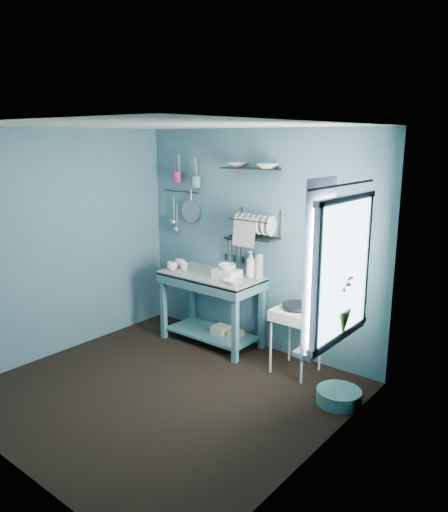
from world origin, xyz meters
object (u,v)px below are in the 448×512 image
Objects in this scene: soap_bottle at (251,264)px; colander at (191,211)px; work_counter at (211,309)px; wash_tub at (227,274)px; hotplate_stand at (296,341)px; water_bottle at (259,266)px; dish_rack at (255,224)px; floor_basin at (339,396)px; utensil_cup_teal at (196,182)px; mug_right at (180,263)px; mug_mid at (184,266)px; mug_left at (172,266)px; storage_tin_large at (221,335)px; frying_pan at (297,306)px; utensil_cup_magenta at (177,177)px; potted_plant at (333,302)px; storage_tin_small at (236,339)px.

colander is (-0.97, 0.06, 0.51)m from soap_bottle.
soap_bottle reaches higher than work_counter.
hotplate_stand is (0.92, -0.00, -0.56)m from wash_tub.
work_counter is 4.02× the size of soap_bottle.
water_bottle is 0.51× the size of dish_rack.
floor_basin is (0.65, -0.30, -0.28)m from hotplate_stand.
utensil_cup_teal is (-0.95, 0.01, 0.89)m from water_bottle.
mug_right is 0.95× the size of utensil_cup_teal.
utensil_cup_teal reaches higher than dish_rack.
mug_mid is at bearing -162.72° from water_bottle.
mug_left reaches higher than mug_mid.
hotplate_stand is (0.65, -0.24, -0.65)m from water_bottle.
soap_bottle reaches higher than storage_tin_large.
frying_pan is (0.92, -0.00, -0.17)m from wash_tub.
utensil_cup_teal is at bearing 83.08° from mug_left.
colander reaches higher than soap_bottle.
utensil_cup_magenta is (-1.00, 0.25, 1.02)m from wash_tub.
soap_bottle is 1.77m from floor_basin.
colander is (-0.05, 0.26, 0.61)m from mug_right.
hotplate_stand is at bearing 137.58° from potted_plant.
mug_left is at bearing -82.87° from mug_right.
work_counter is 9.24× the size of utensil_cup_teal.
floor_basin is (2.26, -0.55, -1.81)m from utensil_cup_teal.
dish_rack is 1.05× the size of potted_plant.
water_bottle is 2.15× the size of utensil_cup_teal.
dish_rack is (0.23, 0.20, 0.57)m from wash_tub.
mug_right reaches higher than hotplate_stand.
dish_rack is 1.33× the size of floor_basin.
mug_right is 1.68m from frying_pan.
mug_left reaches higher than frying_pan.
colander reaches higher than work_counter.
storage_tin_small is 1.58m from floor_basin.
mug_right is at bearing -164.65° from dish_rack.
storage_tin_large is (0.65, -0.21, -1.40)m from colander.
utensil_cup_magenta is at bearing 160.85° from potted_plant.
wash_tub is 0.53× the size of potted_plant.
potted_plant reaches higher than mug_left.
mug_right is 0.30× the size of floor_basin.
water_bottle is (0.10, 0.02, -0.01)m from soap_bottle.
dish_rack reaches higher than storage_tin_small.
potted_plant is at bearing -21.53° from utensil_cup_teal.
dish_rack is (-0.04, -0.04, 0.48)m from water_bottle.
hotplate_stand is at bearing 4.79° from mug_left.
colander is at bearing 101.33° from mug_right.
water_bottle reaches higher than storage_tin_small.
wash_tub reaches higher than frying_pan.
hotplate_stand is 5.30× the size of utensil_cup_teal.
soap_bottle is at bearing -2.17° from utensil_cup_teal.
dish_rack is at bearing 15.73° from mug_mid.
mug_right is 1.76m from hotplate_stand.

